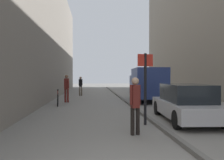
{
  "coord_description": "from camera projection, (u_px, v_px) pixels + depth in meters",
  "views": [
    {
      "loc": [
        -0.73,
        -2.83,
        1.77
      ],
      "look_at": [
        0.63,
        12.35,
        1.51
      ],
      "focal_mm": 36.41,
      "sensor_mm": 36.0,
      "label": 1
    }
  ],
  "objects": [
    {
      "name": "building_facade_left",
      "position": [
        19.0,
        20.0,
        14.3
      ],
      "size": [
        3.42,
        40.0,
        10.66
      ],
      "primitive_type": "cube",
      "color": "gray",
      "rests_on": "ground_plane"
    },
    {
      "name": "kerb_strip",
      "position": [
        127.0,
        102.0,
        15.01
      ],
      "size": [
        0.16,
        40.0,
        0.12
      ],
      "primitive_type": "cube",
      "color": "#615F5B",
      "rests_on": "ground_plane"
    },
    {
      "name": "ground_plane",
      "position": [
        103.0,
        103.0,
        14.87
      ],
      "size": [
        80.0,
        80.0,
        0.0
      ],
      "primitive_type": "plane",
      "color": "gray"
    },
    {
      "name": "pedestrian_far_crossing",
      "position": [
        67.0,
        86.0,
        15.31
      ],
      "size": [
        0.35,
        0.27,
        1.86
      ],
      "rotation": [
        0.0,
        0.0,
        -0.34
      ],
      "color": "maroon",
      "rests_on": "ground_plane"
    },
    {
      "name": "street_sign_post",
      "position": [
        145.0,
        82.0,
        8.25
      ],
      "size": [
        0.59,
        0.16,
        2.6
      ],
      "rotation": [
        0.0,
        0.0,
        3.36
      ],
      "color": "black",
      "rests_on": "ground_plane"
    },
    {
      "name": "pedestrian_mid_block",
      "position": [
        135.0,
        102.0,
        6.82
      ],
      "size": [
        0.34,
        0.24,
        1.73
      ],
      "rotation": [
        0.0,
        0.0,
        3.37
      ],
      "color": "black",
      "rests_on": "ground_plane"
    },
    {
      "name": "delivery_van",
      "position": [
        147.0,
        83.0,
        16.21
      ],
      "size": [
        2.41,
        5.43,
        2.31
      ],
      "rotation": [
        0.0,
        0.0,
        -0.08
      ],
      "color": "navy",
      "rests_on": "ground_plane"
    },
    {
      "name": "pedestrian_main_foreground",
      "position": [
        81.0,
        85.0,
        20.46
      ],
      "size": [
        0.34,
        0.24,
        1.73
      ],
      "rotation": [
        0.0,
        0.0,
        3.37
      ],
      "color": "brown",
      "rests_on": "ground_plane"
    },
    {
      "name": "parked_car",
      "position": [
        186.0,
        103.0,
        9.01
      ],
      "size": [
        2.05,
        4.3,
        1.45
      ],
      "rotation": [
        0.0,
        0.0,
        -0.06
      ],
      "color": "#B7B7BC",
      "rests_on": "ground_plane"
    },
    {
      "name": "bicycle_leaning",
      "position": [
        58.0,
        99.0,
        13.65
      ],
      "size": [
        0.3,
        1.76,
        0.98
      ],
      "rotation": [
        0.0,
        0.0,
        0.14
      ],
      "color": "black",
      "rests_on": "ground_plane"
    }
  ]
}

